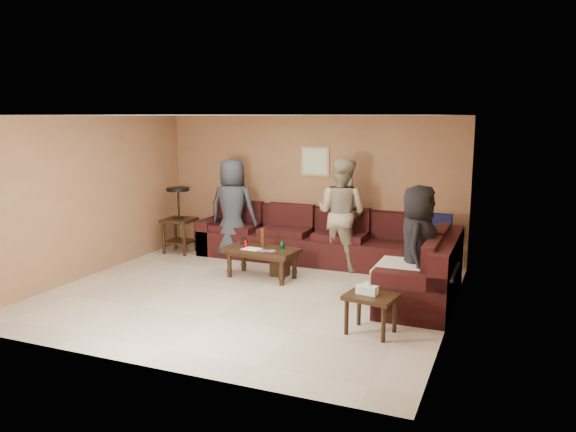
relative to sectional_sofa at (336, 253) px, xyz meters
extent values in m
plane|color=beige|center=(-0.81, -1.52, -0.33)|extent=(5.50, 5.50, 0.00)
cube|color=white|center=(-0.81, -1.52, 2.12)|extent=(5.50, 5.00, 0.10)
cube|color=#906644|center=(-0.81, 0.98, 0.92)|extent=(5.50, 0.10, 2.50)
cube|color=#906644|center=(-0.81, -4.02, 0.92)|extent=(5.50, 0.10, 2.50)
cube|color=#906644|center=(-3.56, -1.52, 0.92)|extent=(0.10, 5.00, 2.50)
cube|color=#906644|center=(1.94, -1.52, 0.92)|extent=(0.10, 5.00, 2.50)
cube|color=#341111|center=(-0.81, 0.53, -0.10)|extent=(3.70, 0.90, 0.45)
cube|color=#341111|center=(-0.81, 0.86, 0.35)|extent=(3.70, 0.24, 0.45)
cube|color=#341111|center=(-2.54, 0.53, -0.01)|extent=(0.24, 0.90, 0.63)
cube|color=#341111|center=(1.49, -0.92, -0.10)|extent=(0.90, 2.00, 0.45)
cube|color=#341111|center=(1.82, -0.92, 0.35)|extent=(0.24, 2.00, 0.45)
cube|color=#341111|center=(1.49, -1.80, -0.01)|extent=(0.90, 0.24, 0.63)
cube|color=#13143C|center=(1.49, 0.53, 0.42)|extent=(0.45, 0.14, 0.45)
cube|color=beige|center=(1.49, -1.37, 0.25)|extent=(1.00, 0.85, 0.04)
cube|color=black|center=(-0.98, -0.72, 0.12)|extent=(1.19, 0.68, 0.06)
cube|color=black|center=(-0.98, -0.72, 0.06)|extent=(1.10, 0.59, 0.05)
cylinder|color=black|center=(-1.47, -0.88, -0.12)|extent=(0.07, 0.07, 0.41)
cylinder|color=black|center=(-0.54, -0.97, -0.12)|extent=(0.07, 0.07, 0.41)
cylinder|color=black|center=(-1.43, -0.47, -0.12)|extent=(0.07, 0.07, 0.41)
cylinder|color=black|center=(-0.50, -0.56, -0.12)|extent=(0.07, 0.07, 0.41)
cylinder|color=#A71318|center=(-1.25, -0.74, 0.21)|extent=(0.07, 0.07, 0.12)
cylinder|color=#136C2C|center=(-0.67, -0.64, 0.21)|extent=(0.07, 0.07, 0.12)
cylinder|color=#35220C|center=(-1.02, -0.59, 0.29)|extent=(0.07, 0.07, 0.28)
cylinder|color=black|center=(-1.37, -0.60, 0.20)|extent=(0.08, 0.08, 0.11)
cube|color=white|center=(-1.10, -0.83, 0.15)|extent=(0.30, 0.25, 0.00)
cylinder|color=#BE4381|center=(-0.90, -0.88, 0.15)|extent=(0.14, 0.14, 0.01)
cylinder|color=#BE4381|center=(-0.77, -0.84, 0.15)|extent=(0.14, 0.14, 0.01)
cube|color=black|center=(-3.08, 0.20, 0.29)|extent=(0.56, 0.56, 0.05)
cube|color=black|center=(-3.08, 0.20, -0.11)|extent=(0.49, 0.49, 0.03)
cylinder|color=black|center=(-3.27, -0.02, -0.02)|extent=(0.05, 0.05, 0.61)
cylinder|color=black|center=(-2.85, 0.00, -0.02)|extent=(0.05, 0.05, 0.61)
cylinder|color=black|center=(-3.30, 0.40, -0.02)|extent=(0.05, 0.05, 0.61)
cylinder|color=black|center=(-2.88, 0.43, -0.02)|extent=(0.05, 0.05, 0.61)
cylinder|color=black|center=(-3.08, 0.20, 0.33)|extent=(0.19, 0.19, 0.03)
cylinder|color=black|center=(-3.08, 0.20, 0.60)|extent=(0.03, 0.03, 0.51)
cylinder|color=black|center=(-3.08, 0.20, 0.85)|extent=(0.42, 0.42, 0.05)
cube|color=black|center=(1.14, -2.30, 0.12)|extent=(0.63, 0.54, 0.05)
cylinder|color=black|center=(0.89, -2.43, -0.10)|extent=(0.05, 0.05, 0.44)
cylinder|color=black|center=(1.33, -2.50, -0.10)|extent=(0.05, 0.05, 0.44)
cylinder|color=black|center=(0.94, -2.09, -0.10)|extent=(0.05, 0.05, 0.44)
cylinder|color=black|center=(1.39, -2.16, -0.10)|extent=(0.05, 0.05, 0.44)
cube|color=white|center=(1.09, -2.30, 0.19)|extent=(0.26, 0.16, 0.10)
cube|color=white|center=(1.09, -2.30, 0.26)|extent=(0.06, 0.04, 0.05)
cube|color=black|center=(-0.77, -0.50, -0.18)|extent=(0.27, 0.27, 0.29)
cube|color=tan|center=(-0.71, 0.96, 1.37)|extent=(0.52, 0.03, 0.52)
cube|color=silver|center=(-0.71, 0.95, 1.37)|extent=(0.44, 0.01, 0.44)
imported|color=#2C333E|center=(-2.02, 0.30, 0.55)|extent=(0.88, 0.60, 1.76)
imported|color=#9C9374|center=(-0.03, 0.35, 0.59)|extent=(1.02, 0.87, 1.83)
imported|color=black|center=(1.45, -1.09, 0.48)|extent=(0.53, 0.80, 1.61)
camera|label=1|loc=(2.59, -8.38, 2.17)|focal=35.00mm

